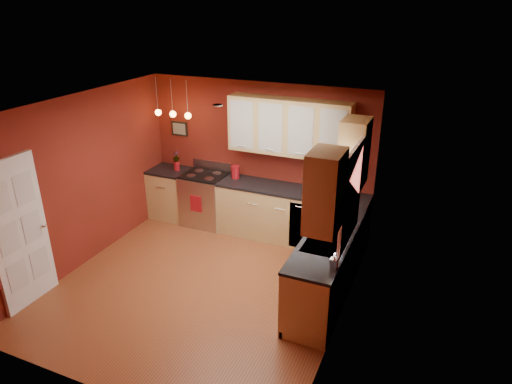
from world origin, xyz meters
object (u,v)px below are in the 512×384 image
at_px(sink, 325,244).
at_px(coffee_maker, 344,191).
at_px(red_canister, 235,172).
at_px(soap_pump, 334,261).
at_px(gas_range, 205,199).

distance_m(sink, coffee_maker, 1.54).
xyz_separation_m(red_canister, coffee_maker, (1.93, -0.07, -0.01)).
bearing_deg(red_canister, coffee_maker, -2.05).
xyz_separation_m(coffee_maker, soap_pump, (0.37, -2.08, -0.01)).
distance_m(sink, soap_pump, 0.62).
relative_size(sink, red_canister, 3.16).
bearing_deg(coffee_maker, gas_range, -171.99).
bearing_deg(gas_range, sink, -29.78).
distance_m(gas_range, soap_pump, 3.57).
distance_m(sink, red_canister, 2.60).
height_order(gas_range, soap_pump, soap_pump).
bearing_deg(sink, soap_pump, -65.74).
bearing_deg(sink, red_canister, 142.08).
distance_m(gas_range, coffee_maker, 2.56).
distance_m(coffee_maker, soap_pump, 2.11).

